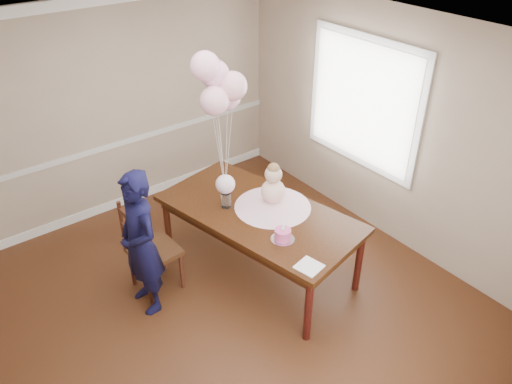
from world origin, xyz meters
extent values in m
cube|color=#34190D|center=(0.00, 0.00, 0.00)|extent=(4.50, 5.00, 0.00)
cube|color=white|center=(0.00, 0.00, 2.70)|extent=(4.50, 5.00, 0.02)
cube|color=gray|center=(0.00, 2.50, 1.35)|extent=(4.50, 0.02, 2.70)
cube|color=gray|center=(2.25, 0.00, 1.35)|extent=(0.02, 5.00, 2.70)
cube|color=silver|center=(0.00, 2.49, 0.90)|extent=(4.50, 0.02, 0.07)
cube|color=white|center=(0.00, 2.49, 2.63)|extent=(4.50, 0.02, 0.12)
cube|color=white|center=(0.00, 2.49, 0.06)|extent=(4.50, 0.02, 0.12)
cube|color=silver|center=(2.23, 0.50, 1.55)|extent=(0.02, 1.66, 1.56)
cube|color=silver|center=(2.21, 0.50, 1.55)|extent=(0.01, 1.50, 1.40)
cube|color=black|center=(0.57, 0.33, 0.78)|extent=(1.48, 2.32, 0.05)
cube|color=black|center=(0.57, 0.33, 0.70)|extent=(1.36, 2.19, 0.11)
cylinder|color=black|center=(0.33, -0.72, 0.38)|extent=(0.09, 0.09, 0.75)
cylinder|color=black|center=(1.21, -0.54, 0.38)|extent=(0.09, 0.09, 0.75)
cylinder|color=black|center=(-0.07, 1.21, 0.38)|extent=(0.09, 0.09, 0.75)
cylinder|color=black|center=(0.81, 1.39, 0.38)|extent=(0.09, 0.09, 0.75)
cone|color=#F1B1C5|center=(0.74, 0.31, 0.86)|extent=(0.96, 0.96, 0.11)
sphere|color=#FFA1BA|center=(0.74, 0.31, 1.00)|extent=(0.26, 0.26, 0.26)
sphere|color=#CDA88D|center=(0.74, 0.31, 1.20)|extent=(0.18, 0.18, 0.18)
sphere|color=brown|center=(0.74, 0.31, 1.26)|extent=(0.13, 0.13, 0.13)
cylinder|color=silver|center=(0.46, -0.18, 0.81)|extent=(0.28, 0.28, 0.01)
cylinder|color=#D64388|center=(0.46, -0.18, 0.87)|extent=(0.19, 0.19, 0.11)
sphere|color=white|center=(0.46, -0.18, 0.94)|extent=(0.03, 0.03, 0.03)
sphere|color=silver|center=(0.49, -0.16, 0.94)|extent=(0.03, 0.03, 0.03)
cylinder|color=silver|center=(0.35, 0.62, 0.89)|extent=(0.13, 0.13, 0.17)
sphere|color=silver|center=(0.35, 0.62, 1.08)|extent=(0.20, 0.20, 0.20)
cube|color=white|center=(0.39, -0.64, 0.81)|extent=(0.25, 0.25, 0.01)
cylinder|color=silver|center=(0.56, 0.93, 0.81)|extent=(0.05, 0.05, 0.02)
sphere|color=#EEA9B9|center=(0.45, 0.91, 1.88)|extent=(0.30, 0.30, 0.30)
sphere|color=#EAA6B3|center=(0.68, 0.90, 1.98)|extent=(0.30, 0.30, 0.30)
sphere|color=#E4A1BF|center=(0.56, 1.04, 2.09)|extent=(0.30, 0.30, 0.30)
sphere|color=#FFB4CD|center=(0.45, 1.04, 2.20)|extent=(0.30, 0.30, 0.30)
sphere|color=#FFB4CE|center=(0.70, 1.05, 1.82)|extent=(0.30, 0.30, 0.30)
cylinder|color=white|center=(0.51, 0.92, 1.26)|extent=(0.10, 0.02, 0.90)
cylinder|color=silver|center=(0.62, 0.92, 1.32)|extent=(0.12, 0.04, 1.00)
cylinder|color=white|center=(0.56, 0.99, 1.37)|extent=(0.01, 0.10, 1.11)
cylinder|color=white|center=(0.50, 0.99, 1.43)|extent=(0.11, 0.09, 1.22)
cylinder|color=white|center=(0.63, 0.99, 1.24)|extent=(0.13, 0.11, 0.83)
cube|color=#351C0E|center=(-0.45, 0.80, 0.48)|extent=(0.49, 0.49, 0.05)
cylinder|color=#37190F|center=(-0.63, 0.60, 0.23)|extent=(0.04, 0.04, 0.46)
cylinder|color=#3A1A10|center=(-0.25, 0.61, 0.23)|extent=(0.04, 0.04, 0.46)
cylinder|color=#38160F|center=(-0.65, 0.98, 0.23)|extent=(0.04, 0.04, 0.46)
cylinder|color=#3C1710|center=(-0.26, 1.00, 0.23)|extent=(0.04, 0.04, 0.46)
cylinder|color=#321C0D|center=(-0.65, 0.60, 0.79)|extent=(0.04, 0.04, 0.59)
cylinder|color=#38190F|center=(-0.67, 0.98, 0.79)|extent=(0.04, 0.04, 0.59)
cube|color=#35130E|center=(-0.66, 0.79, 0.66)|extent=(0.05, 0.43, 0.05)
cube|color=#34180E|center=(-0.66, 0.79, 0.83)|extent=(0.05, 0.43, 0.05)
cube|color=#34170E|center=(-0.66, 0.79, 1.00)|extent=(0.05, 0.43, 0.05)
imported|color=black|center=(-0.65, 0.62, 0.78)|extent=(0.39, 0.57, 1.56)
camera|label=1|loc=(-2.06, -3.05, 3.78)|focal=35.00mm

